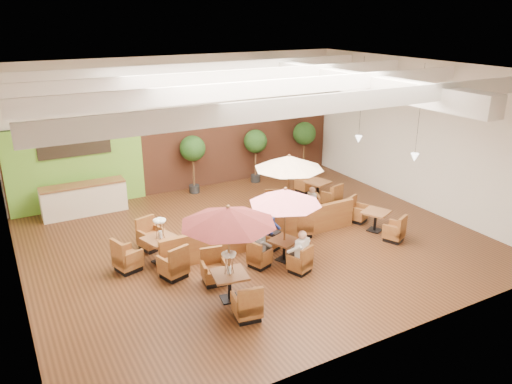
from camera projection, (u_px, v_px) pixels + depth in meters
room at (244, 124)px, 16.24m from camera, size 14.04×14.00×5.52m
service_counter at (84, 199)px, 18.37m from camera, size 3.00×0.75×1.18m
booth_divider at (265, 232)px, 15.87m from camera, size 7.00×0.23×0.97m
table_0 at (228, 229)px, 12.37m from camera, size 2.46×2.68×2.66m
table_1 at (284, 208)px, 14.51m from camera, size 2.29×2.42×2.35m
table_2 at (289, 177)px, 16.98m from camera, size 2.72×2.72×2.59m
table_3 at (153, 250)px, 14.70m from camera, size 2.00×2.87×1.59m
table_4 at (375, 221)px, 17.02m from camera, size 1.08×2.61×0.91m
table_5 at (318, 190)px, 19.94m from camera, size 1.02×2.61×0.93m
topiary_0 at (193, 151)px, 20.13m from camera, size 1.04×1.04×2.42m
topiary_1 at (255, 143)px, 21.46m from camera, size 1.01×1.01×2.34m
topiary_2 at (304, 135)px, 22.60m from camera, size 1.04×1.04×2.41m
diner_0 at (300, 248)px, 14.15m from camera, size 0.48×0.46×0.86m
diner_1 at (270, 227)px, 15.56m from camera, size 0.45×0.43×0.80m
diner_2 at (259, 243)px, 14.47m from camera, size 0.38×0.43×0.80m
diner_3 at (303, 214)px, 16.55m from camera, size 0.43×0.39×0.79m
diner_4 at (310, 200)px, 17.76m from camera, size 0.41×0.44×0.80m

